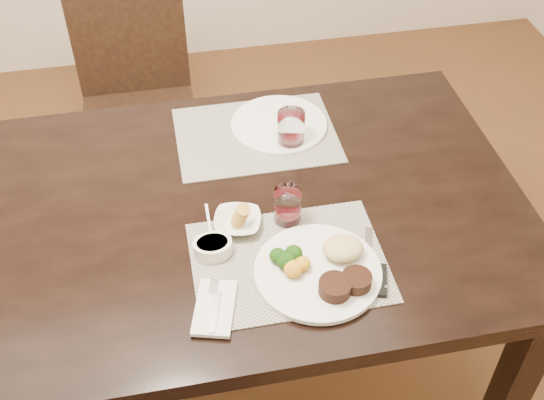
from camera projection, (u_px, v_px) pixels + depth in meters
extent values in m
plane|color=#4C3218|center=(172.00, 378.00, 2.25)|extent=(4.50, 4.50, 0.00)
cube|color=black|center=(144.00, 226.00, 1.75)|extent=(2.00, 1.00, 0.05)
cube|color=black|center=(513.00, 385.00, 1.84)|extent=(0.08, 0.08, 0.70)
cube|color=black|center=(409.00, 181.00, 2.44)|extent=(0.08, 0.08, 0.70)
cube|color=black|center=(141.00, 121.00, 2.56)|extent=(0.42, 0.42, 0.04)
cube|color=black|center=(103.00, 203.00, 2.56)|extent=(0.04, 0.04, 0.41)
cube|color=black|center=(198.00, 191.00, 2.61)|extent=(0.04, 0.04, 0.41)
cube|color=black|center=(102.00, 144.00, 2.82)|extent=(0.04, 0.04, 0.41)
cube|color=black|center=(188.00, 134.00, 2.87)|extent=(0.04, 0.04, 0.41)
cube|color=black|center=(129.00, 38.00, 2.53)|extent=(0.42, 0.04, 0.45)
cube|color=gray|center=(289.00, 262.00, 1.63)|extent=(0.46, 0.34, 0.00)
cube|color=gray|center=(256.00, 135.00, 1.98)|extent=(0.46, 0.34, 0.00)
cylinder|color=silver|center=(318.00, 272.00, 1.59)|extent=(0.30, 0.30, 0.01)
cylinder|color=black|center=(335.00, 287.00, 1.53)|extent=(0.08, 0.08, 0.03)
cylinder|color=black|center=(356.00, 280.00, 1.55)|extent=(0.07, 0.07, 0.03)
ellipsoid|color=tan|center=(343.00, 248.00, 1.61)|extent=(0.10, 0.08, 0.04)
ellipsoid|color=#1F480D|center=(286.00, 260.00, 1.59)|extent=(0.05, 0.05, 0.04)
ellipsoid|color=gold|center=(293.00, 269.00, 1.57)|extent=(0.05, 0.05, 0.04)
cube|color=silver|center=(215.00, 308.00, 1.52)|extent=(0.12, 0.17, 0.01)
cube|color=silver|center=(216.00, 312.00, 1.50)|extent=(0.04, 0.11, 0.00)
cube|color=silver|center=(214.00, 287.00, 1.55)|extent=(0.03, 0.04, 0.00)
cube|color=silver|center=(368.00, 247.00, 1.66)|extent=(0.06, 0.13, 0.00)
cube|color=black|center=(382.00, 280.00, 1.58)|extent=(0.05, 0.10, 0.01)
imported|color=silver|center=(238.00, 222.00, 1.70)|extent=(0.14, 0.14, 0.03)
cylinder|color=#AF7F37|center=(237.00, 216.00, 1.69)|extent=(0.04, 0.04, 0.04)
cylinder|color=silver|center=(213.00, 247.00, 1.63)|extent=(0.10, 0.10, 0.04)
cylinder|color=#0C370E|center=(212.00, 244.00, 1.63)|extent=(0.08, 0.08, 0.01)
cube|color=silver|center=(208.00, 219.00, 1.66)|extent=(0.01, 0.06, 0.05)
cylinder|color=white|center=(288.00, 206.00, 1.70)|extent=(0.07, 0.07, 0.10)
cylinder|color=#380509|center=(287.00, 216.00, 1.72)|extent=(0.06, 0.06, 0.02)
cylinder|color=silver|center=(279.00, 125.00, 2.00)|extent=(0.28, 0.28, 0.01)
cylinder|color=white|center=(291.00, 129.00, 1.91)|extent=(0.08, 0.08, 0.11)
cylinder|color=#380509|center=(291.00, 140.00, 1.94)|extent=(0.07, 0.07, 0.03)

